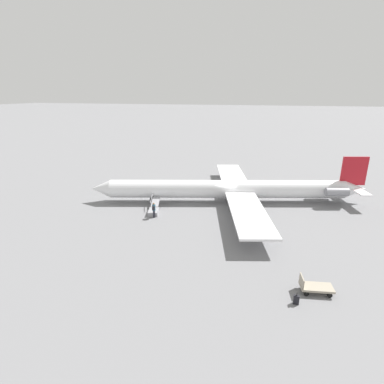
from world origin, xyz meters
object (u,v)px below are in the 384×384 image
(boarding_stairs, at_px, (154,210))
(suitcase, at_px, (296,300))
(luggage_cart, at_px, (315,287))
(passenger, at_px, (154,209))
(airplane_main, at_px, (234,189))

(boarding_stairs, bearing_deg, suitcase, -143.88)
(luggage_cart, bearing_deg, passenger, -39.70)
(boarding_stairs, distance_m, luggage_cart, 19.53)
(passenger, xyz_separation_m, suitcase, (-14.58, 10.87, -0.67))
(suitcase, bearing_deg, luggage_cart, -128.99)
(passenger, bearing_deg, suitcase, -141.83)
(airplane_main, relative_size, suitcase, 38.73)
(boarding_stairs, bearing_deg, luggage_cart, -137.89)
(luggage_cart, bearing_deg, boarding_stairs, -42.12)
(airplane_main, bearing_deg, luggage_cart, 100.55)
(luggage_cart, xyz_separation_m, suitcase, (1.28, 1.58, -0.13))
(airplane_main, distance_m, suitcase, 19.48)
(boarding_stairs, relative_size, passenger, 2.38)
(passenger, xyz_separation_m, luggage_cart, (-15.86, 9.28, -0.54))
(passenger, bearing_deg, boarding_stairs, 8.42)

